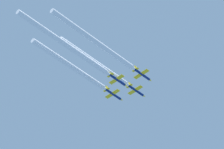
{
  "coord_description": "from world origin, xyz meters",
  "views": [
    {
      "loc": [
        172.44,
        -186.76,
        2.52
      ],
      "look_at": [
        0.06,
        -9.42,
        223.26
      ],
      "focal_mm": 125.44,
      "sensor_mm": 36.0,
      "label": 1
    }
  ],
  "objects_px": {
    "jet_lead": "(136,91)",
    "jet_left_wingman": "(114,94)",
    "jet_right_wingman": "(143,75)",
    "jet_slot": "(118,80)"
  },
  "relations": [
    {
      "from": "jet_lead",
      "to": "jet_left_wingman",
      "type": "height_order",
      "value": "jet_lead"
    },
    {
      "from": "jet_left_wingman",
      "to": "jet_right_wingman",
      "type": "xyz_separation_m",
      "value": [
        17.84,
        -0.73,
        0.03
      ]
    },
    {
      "from": "jet_left_wingman",
      "to": "jet_slot",
      "type": "height_order",
      "value": "jet_left_wingman"
    },
    {
      "from": "jet_lead",
      "to": "jet_right_wingman",
      "type": "distance_m",
      "value": 11.63
    },
    {
      "from": "jet_right_wingman",
      "to": "jet_slot",
      "type": "relative_size",
      "value": 1.0
    },
    {
      "from": "jet_lead",
      "to": "jet_right_wingman",
      "type": "height_order",
      "value": "jet_lead"
    },
    {
      "from": "jet_lead",
      "to": "jet_slot",
      "type": "height_order",
      "value": "jet_lead"
    },
    {
      "from": "jet_left_wingman",
      "to": "jet_lead",
      "type": "bearing_deg",
      "value": 35.07
    },
    {
      "from": "jet_lead",
      "to": "jet_slot",
      "type": "bearing_deg",
      "value": -86.04
    },
    {
      "from": "jet_left_wingman",
      "to": "jet_right_wingman",
      "type": "bearing_deg",
      "value": -2.35
    }
  ]
}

